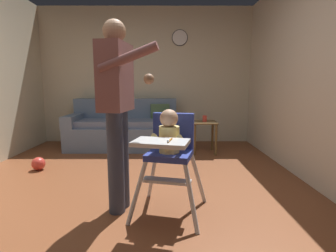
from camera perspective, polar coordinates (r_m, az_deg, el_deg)
ground at (r=2.66m, az=-9.53°, el=-16.97°), size 5.61×7.09×0.10m
wall_far at (r=5.15m, az=-4.71°, el=10.83°), size 4.81×0.06×2.57m
wall_right at (r=3.11m, az=31.90°, el=10.90°), size 0.06×6.09×2.57m
couch at (r=4.74m, az=-9.44°, el=-0.63°), size 1.91×0.86×0.86m
high_chair at (r=2.19m, az=0.46°, el=-3.85°), size 0.72×0.82×0.92m
adult_standing at (r=2.26m, az=-10.94°, el=4.26°), size 0.51×0.55×1.64m
toy_ball at (r=3.85m, az=-26.39°, el=-7.39°), size 0.17×0.17×0.17m
side_table at (r=4.31m, az=7.99°, el=-0.89°), size 0.40×0.40×0.52m
sippy_cup at (r=4.28m, az=8.14°, el=1.62°), size 0.07×0.07×0.10m
wall_clock at (r=5.17m, az=2.70°, el=18.73°), size 0.30×0.04×0.30m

